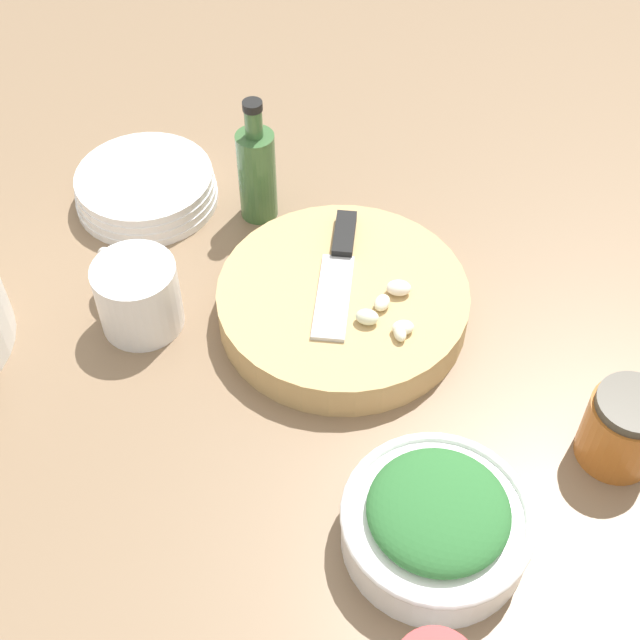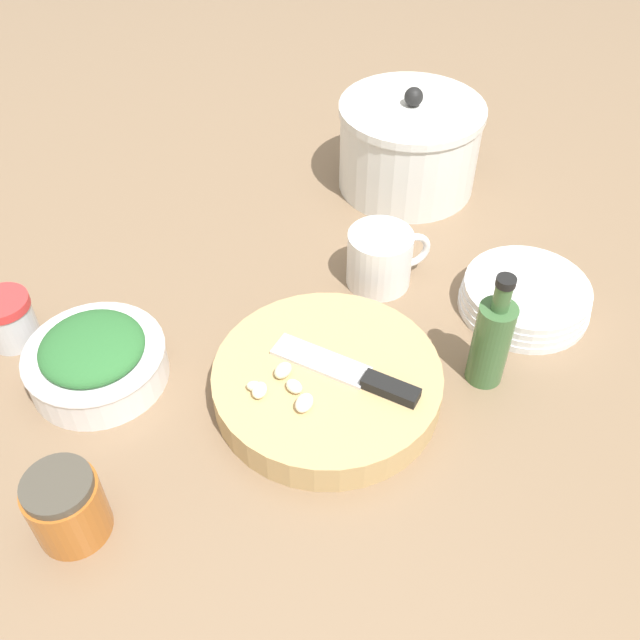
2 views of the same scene
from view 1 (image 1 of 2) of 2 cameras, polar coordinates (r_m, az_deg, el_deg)
ground_plane at (r=0.91m, az=-2.95°, el=-3.64°), size 5.00×5.00×0.00m
cutting_board at (r=0.94m, az=1.67°, el=0.96°), size 0.27×0.27×0.04m
chef_knife at (r=0.94m, az=1.31°, el=3.44°), size 0.13×0.17×0.01m
garlic_cloves at (r=0.90m, az=4.45°, el=0.65°), size 0.06×0.08×0.02m
herb_bowl at (r=0.79m, az=7.46°, el=-12.66°), size 0.17×0.17×0.07m
coffee_mug at (r=0.94m, az=-11.62°, el=1.58°), size 0.12×0.09×0.08m
plate_stack at (r=1.10m, az=-11.09°, el=8.31°), size 0.17×0.17×0.04m
honey_jar at (r=0.87m, az=18.85°, el=-6.56°), size 0.07×0.07×0.08m
oil_bottle at (r=1.03m, az=-4.06°, el=9.45°), size 0.04×0.04×0.16m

